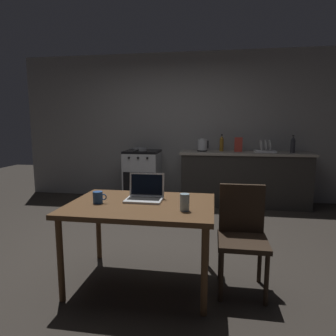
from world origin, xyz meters
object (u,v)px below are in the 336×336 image
(bottle_b, at_px, (222,143))
(frying_pan, at_px, (140,149))
(drinking_glass, at_px, (185,202))
(dining_table, at_px, (141,211))
(coffee_mug, at_px, (98,197))
(electric_kettle, at_px, (202,145))
(bottle, at_px, (293,144))
(dish_rack, at_px, (265,149))
(cereal_box, at_px, (238,145))
(chair, at_px, (242,231))
(laptop, at_px, (145,195))
(stove_oven, at_px, (143,176))

(bottle_b, bearing_deg, frying_pan, -175.68)
(drinking_glass, bearing_deg, dining_table, 156.99)
(coffee_mug, height_order, bottle_b, bottle_b)
(electric_kettle, xyz_separation_m, bottle_b, (0.33, 0.08, 0.03))
(electric_kettle, distance_m, bottle, 1.47)
(dish_rack, bearing_deg, cereal_box, 177.39)
(chair, distance_m, laptop, 0.89)
(coffee_mug, height_order, cereal_box, cereal_box)
(drinking_glass, bearing_deg, chair, 25.35)
(stove_oven, xyz_separation_m, dish_rack, (2.11, 0.00, 0.51))
(frying_pan, height_order, coffee_mug, frying_pan)
(frying_pan, bearing_deg, cereal_box, 1.61)
(bottle, bearing_deg, electric_kettle, 178.05)
(stove_oven, distance_m, drinking_glass, 3.08)
(chair, xyz_separation_m, laptop, (-0.84, 0.05, 0.26))
(chair, height_order, dish_rack, dish_rack)
(chair, xyz_separation_m, drinking_glass, (-0.46, -0.22, 0.28))
(frying_pan, distance_m, cereal_box, 1.71)
(bottle_b, bearing_deg, stove_oven, -176.62)
(laptop, relative_size, bottle_b, 1.10)
(stove_oven, distance_m, coffee_mug, 2.81)
(cereal_box, distance_m, bottle_b, 0.29)
(dining_table, bearing_deg, coffee_mug, -171.00)
(drinking_glass, bearing_deg, dish_rack, 69.73)
(drinking_glass, relative_size, dish_rack, 0.39)
(dish_rack, distance_m, bottle_b, 0.73)
(chair, distance_m, bottle, 2.86)
(stove_oven, xyz_separation_m, electric_kettle, (1.07, 0.00, 0.56))
(dish_rack, bearing_deg, frying_pan, -179.25)
(laptop, height_order, drinking_glass, laptop)
(chair, relative_size, cereal_box, 3.59)
(coffee_mug, distance_m, bottle_b, 3.07)
(stove_oven, relative_size, coffee_mug, 7.59)
(chair, bearing_deg, coffee_mug, 179.99)
(cereal_box, relative_size, bottle_b, 0.84)
(dining_table, bearing_deg, stove_oven, 103.71)
(stove_oven, relative_size, drinking_glass, 6.85)
(laptop, xyz_separation_m, dish_rack, (1.45, 2.61, 0.20))
(chair, xyz_separation_m, cereal_box, (0.16, 2.68, 0.54))
(laptop, bearing_deg, chair, -13.60)
(frying_pan, xyz_separation_m, coffee_mug, (0.34, -2.75, -0.18))
(dining_table, xyz_separation_m, electric_kettle, (0.40, 2.72, 0.38))
(stove_oven, bearing_deg, coffee_mug, -83.84)
(laptop, relative_size, electric_kettle, 1.46)
(electric_kettle, bearing_deg, dining_table, -98.47)
(chair, bearing_deg, bottle, 63.29)
(coffee_mug, bearing_deg, electric_kettle, 74.53)
(electric_kettle, height_order, dish_rack, electric_kettle)
(laptop, bearing_deg, bottle_b, 64.87)
(bottle_b, bearing_deg, chair, -87.55)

